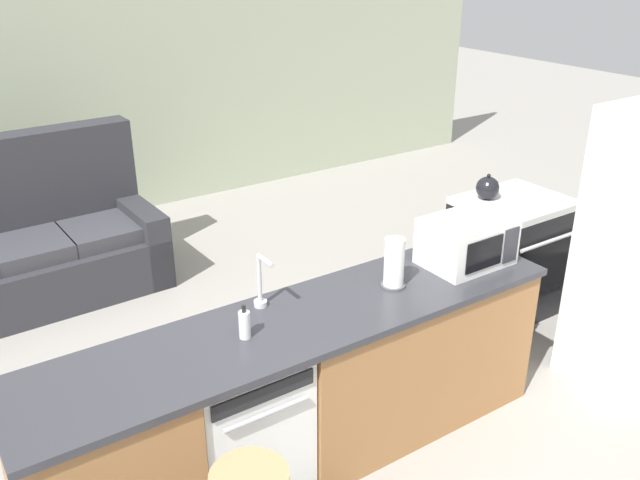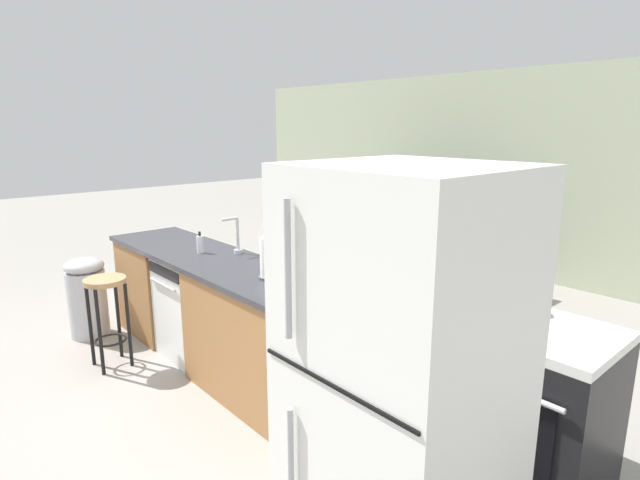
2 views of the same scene
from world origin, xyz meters
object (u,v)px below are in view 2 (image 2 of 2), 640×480
at_px(stove_range, 530,405).
at_px(microwave, 320,276).
at_px(paper_towel_roll, 268,258).
at_px(trash_bin, 87,296).
at_px(kettle, 521,297).
at_px(soap_bottle, 200,244).
at_px(couch, 385,248).
at_px(refrigerator, 401,406).
at_px(dishwasher, 200,306).
at_px(bar_stool, 107,303).

bearing_deg(stove_range, microwave, -152.79).
distance_m(paper_towel_roll, trash_bin, 2.20).
height_order(paper_towel_roll, kettle, paper_towel_roll).
xyz_separation_m(soap_bottle, kettle, (2.37, 0.68, 0.01)).
bearing_deg(kettle, microwave, -143.03).
xyz_separation_m(microwave, soap_bottle, (-1.46, 0.00, -0.07)).
xyz_separation_m(microwave, kettle, (0.90, 0.68, -0.05)).
xyz_separation_m(stove_range, trash_bin, (-3.62, -1.14, -0.07)).
bearing_deg(soap_bottle, microwave, -0.14).
bearing_deg(kettle, couch, 142.85).
bearing_deg(soap_bottle, kettle, 15.96).
xyz_separation_m(paper_towel_roll, soap_bottle, (-0.92, -0.01, -0.07)).
relative_size(refrigerator, soap_bottle, 10.15).
xyz_separation_m(refrigerator, paper_towel_roll, (-1.61, 0.56, 0.14)).
xyz_separation_m(kettle, trash_bin, (-3.46, -1.27, -0.61)).
distance_m(dishwasher, refrigerator, 2.70).
relative_size(soap_bottle, bar_stool, 0.24).
bearing_deg(microwave, stove_range, 27.21).
xyz_separation_m(microwave, bar_stool, (-1.81, -0.66, -0.50)).
xyz_separation_m(dishwasher, trash_bin, (-1.02, -0.59, -0.04)).
bearing_deg(bar_stool, couch, 92.12).
relative_size(refrigerator, paper_towel_roll, 6.33).
bearing_deg(trash_bin, refrigerator, 0.68).
bearing_deg(dishwasher, kettle, 15.58).
distance_m(soap_bottle, trash_bin, 1.38).
relative_size(stove_range, bar_stool, 1.22).
height_order(dishwasher, paper_towel_roll, paper_towel_roll).
relative_size(dishwasher, refrigerator, 0.47).
xyz_separation_m(stove_range, refrigerator, (-0.00, -1.10, 0.44)).
bearing_deg(dishwasher, couch, 98.14).
height_order(microwave, bar_stool, microwave).
bearing_deg(soap_bottle, couch, 99.51).
height_order(kettle, couch, couch).
bearing_deg(trash_bin, dishwasher, 30.07).
height_order(soap_bottle, kettle, kettle).
relative_size(kettle, couch, 0.10).
distance_m(dishwasher, stove_range, 2.66).
distance_m(dishwasher, kettle, 2.59).
relative_size(microwave, paper_towel_roll, 1.77).
distance_m(stove_range, paper_towel_roll, 1.79).
bearing_deg(bar_stool, kettle, 26.25).
bearing_deg(trash_bin, kettle, 20.19).
xyz_separation_m(refrigerator, couch, (-3.00, 3.38, -0.50)).
bearing_deg(dishwasher, bar_stool, -112.73).
height_order(dishwasher, couch, couch).
height_order(paper_towel_roll, bar_stool, paper_towel_roll).
xyz_separation_m(kettle, couch, (-2.84, 2.15, -0.59)).
xyz_separation_m(soap_bottle, bar_stool, (-0.34, -0.66, -0.44)).
bearing_deg(refrigerator, dishwasher, 168.07).
bearing_deg(bar_stool, stove_range, 22.75).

